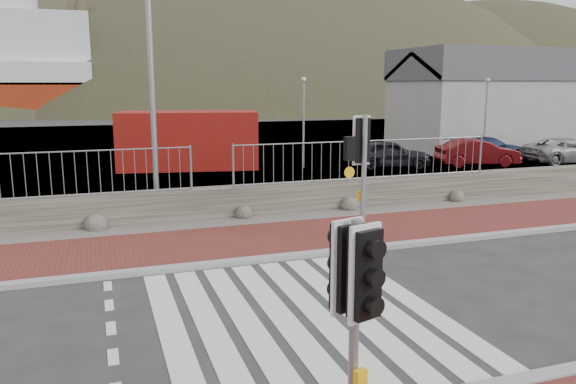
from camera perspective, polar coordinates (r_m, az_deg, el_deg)
name	(u,v)px	position (r m, az deg, el deg)	size (l,w,h in m)	color
ground	(300,316)	(9.59, 1.20, -12.46)	(220.00, 220.00, 0.00)	#28282B
sidewalk_far	(236,243)	(13.65, -5.34, -5.15)	(40.00, 3.00, 0.08)	maroon
kerb_far	(252,260)	(12.25, -3.66, -6.95)	(40.00, 0.25, 0.12)	gray
zebra_crossing	(300,315)	(9.59, 1.20, -12.43)	(4.62, 5.60, 0.01)	silver
gravel_strip	(218,224)	(15.54, -7.09, -3.24)	(40.00, 1.50, 0.06)	#59544C
stone_wall	(212,203)	(16.21, -7.71, -1.14)	(40.00, 0.60, 0.90)	#454138
railing	(212,156)	(15.83, -7.73, 3.61)	(18.07, 0.07, 1.22)	gray
quay	(147,146)	(36.49, -14.10, 4.59)	(120.00, 40.00, 0.50)	#4C4C4F
water	(121,116)	(71.33, -16.61, 7.39)	(220.00, 50.00, 0.05)	#3F4C54
harbor_building	(498,99)	(36.40, 20.60, 8.84)	(12.20, 6.20, 5.80)	#9E9E99
hills_backdrop	(162,241)	(100.32, -12.69, -4.91)	(254.00, 90.00, 100.00)	#28301D
traffic_signal_near	(355,291)	(5.54, 6.81, -9.95)	(0.41, 0.31, 2.55)	gray
traffic_signal_far	(363,152)	(13.28, 7.61, 4.10)	(0.75, 0.30, 3.11)	gray
streetlight	(155,34)	(16.54, -13.36, 15.36)	(1.94, 0.55, 9.19)	gray
shipping_container	(188,140)	(26.19, -10.10, 5.23)	(6.21, 2.59, 2.59)	maroon
car_a	(389,154)	(26.41, 10.25, 3.84)	(1.51, 3.75, 1.28)	black
car_b	(477,153)	(28.00, 18.68, 3.82)	(1.33, 3.82, 1.26)	#530B0E
car_c	(488,149)	(30.16, 19.63, 4.18)	(1.70, 4.18, 1.21)	#141B3F
car_d	(567,150)	(30.76, 26.52, 3.80)	(2.03, 4.40, 1.22)	gray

